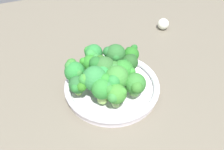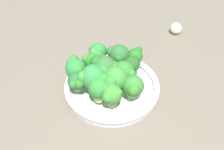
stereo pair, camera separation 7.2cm
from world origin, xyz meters
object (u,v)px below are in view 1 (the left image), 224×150
at_px(broccoli_floret_7, 93,54).
at_px(broccoli_floret_11, 116,78).
at_px(broccoli_floret_5, 115,55).
at_px(broccoli_floret_9, 74,71).
at_px(bowl, 112,87).
at_px(garlic_bulb, 163,24).
at_px(broccoli_floret_3, 130,63).
at_px(broccoli_floret_10, 104,67).
at_px(broccoli_floret_6, 135,84).
at_px(broccoli_floret_2, 79,85).
at_px(broccoli_floret_12, 131,54).
at_px(broccoli_floret_0, 122,71).
at_px(broccoli_floret_13, 91,63).
at_px(broccoli_floret_1, 95,78).
at_px(broccoli_floret_8, 102,88).
at_px(broccoli_floret_4, 116,94).

bearing_deg(broccoli_floret_7, broccoli_floret_11, 99.05).
height_order(broccoli_floret_5, broccoli_floret_9, broccoli_floret_5).
distance_m(bowl, garlic_bulb, 0.38).
relative_size(broccoli_floret_3, broccoli_floret_10, 0.80).
bearing_deg(broccoli_floret_7, broccoli_floret_6, 112.25).
height_order(broccoli_floret_2, broccoli_floret_12, broccoli_floret_12).
xyz_separation_m(broccoli_floret_9, broccoli_floret_12, (-0.18, -0.02, -0.00)).
relative_size(broccoli_floret_0, broccoli_floret_6, 1.14).
distance_m(broccoli_floret_10, broccoli_floret_13, 0.05).
bearing_deg(broccoli_floret_10, broccoli_floret_2, 17.97).
bearing_deg(broccoli_floret_1, broccoli_floret_11, 159.99).
relative_size(broccoli_floret_2, broccoli_floret_8, 0.76).
relative_size(broccoli_floret_2, broccoli_floret_13, 0.90).
height_order(broccoli_floret_7, broccoli_floret_12, broccoli_floret_7).
bearing_deg(broccoli_floret_1, garlic_bulb, -144.31).
height_order(broccoli_floret_3, broccoli_floret_7, broccoli_floret_3).
relative_size(broccoli_floret_6, garlic_bulb, 1.54).
bearing_deg(broccoli_floret_0, broccoli_floret_1, 7.76).
xyz_separation_m(broccoli_floret_6, broccoli_floret_11, (0.04, -0.03, 0.01)).
height_order(broccoli_floret_7, garlic_bulb, broccoli_floret_7).
xyz_separation_m(broccoli_floret_11, garlic_bulb, (-0.30, -0.27, -0.06)).
bearing_deg(bowl, broccoli_floret_0, 173.48).
relative_size(broccoli_floret_5, broccoli_floret_7, 1.17).
relative_size(broccoli_floret_4, broccoli_floret_13, 1.05).
bearing_deg(broccoli_floret_0, broccoli_floret_10, -24.24).
bearing_deg(broccoli_floret_2, broccoli_floret_4, 137.44).
height_order(broccoli_floret_7, broccoli_floret_13, broccoli_floret_7).
xyz_separation_m(broccoli_floret_2, broccoli_floret_9, (-0.00, -0.05, 0.01)).
distance_m(broccoli_floret_5, broccoli_floret_13, 0.07).
relative_size(broccoli_floret_7, broccoli_floret_12, 1.02).
height_order(broccoli_floret_0, garlic_bulb, broccoli_floret_0).
relative_size(broccoli_floret_2, garlic_bulb, 1.34).
xyz_separation_m(broccoli_floret_2, broccoli_floret_7, (-0.07, -0.11, 0.00)).
distance_m(bowl, broccoli_floret_3, 0.09).
height_order(broccoli_floret_4, broccoli_floret_9, broccoli_floret_9).
xyz_separation_m(broccoli_floret_11, broccoli_floret_12, (-0.08, -0.09, -0.01)).
bearing_deg(broccoli_floret_2, broccoli_floret_11, 164.97).
distance_m(broccoli_floret_12, broccoli_floret_13, 0.12).
bearing_deg(broccoli_floret_5, broccoli_floret_4, 69.57).
bearing_deg(broccoli_floret_1, broccoli_floret_7, -105.13).
xyz_separation_m(broccoli_floret_6, broccoli_floret_9, (0.14, -0.10, 0.01)).
distance_m(broccoli_floret_7, broccoli_floret_11, 0.13).
bearing_deg(broccoli_floret_10, broccoli_floret_11, 106.94).
distance_m(broccoli_floret_0, broccoli_floret_6, 0.06).
height_order(broccoli_floret_10, garlic_bulb, broccoli_floret_10).
xyz_separation_m(broccoli_floret_3, broccoli_floret_6, (0.02, 0.08, -0.00)).
bearing_deg(broccoli_floret_8, broccoli_floret_0, -147.10).
bearing_deg(broccoli_floret_1, broccoli_floret_9, -52.72).
xyz_separation_m(broccoli_floret_12, broccoli_floret_13, (0.12, -0.01, -0.00)).
distance_m(bowl, broccoli_floret_1, 0.09).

